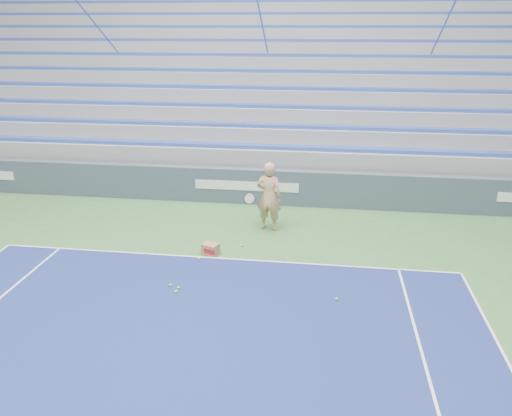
{
  "coord_description": "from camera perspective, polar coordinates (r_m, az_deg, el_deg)",
  "views": [
    {
      "loc": [
        2.3,
        1.37,
        5.28
      ],
      "look_at": [
        0.76,
        12.38,
        1.15
      ],
      "focal_mm": 35.0,
      "sensor_mm": 36.0,
      "label": 1
    }
  ],
  "objects": [
    {
      "name": "tennis_ball_2",
      "position": [
        10.65,
        -9.11,
        -9.41
      ],
      "size": [
        0.07,
        0.07,
        0.07
      ],
      "primitive_type": "sphere",
      "color": "#BED52B",
      "rests_on": "ground"
    },
    {
      "name": "tennis_ball_4",
      "position": [
        11.96,
        -6.52,
        -5.77
      ],
      "size": [
        0.07,
        0.07,
        0.07
      ],
      "primitive_type": "sphere",
      "color": "#BED52B",
      "rests_on": "ground"
    },
    {
      "name": "tennis_ball_0",
      "position": [
        10.91,
        -9.75,
        -8.69
      ],
      "size": [
        0.07,
        0.07,
        0.07
      ],
      "primitive_type": "sphere",
      "color": "#BED52B",
      "rests_on": "ground"
    },
    {
      "name": "bleachers",
      "position": [
        20.57,
        1.48,
        12.2
      ],
      "size": [
        31.0,
        9.15,
        7.3
      ],
      "color": "gray",
      "rests_on": "ground"
    },
    {
      "name": "sponsor_barrier",
      "position": [
        15.43,
        -0.99,
        2.53
      ],
      "size": [
        30.0,
        0.32,
        1.1
      ],
      "color": "#3B475A",
      "rests_on": "ground"
    },
    {
      "name": "tennis_player",
      "position": [
        13.29,
        1.49,
        1.33
      ],
      "size": [
        0.98,
        0.9,
        1.89
      ],
      "color": "tan",
      "rests_on": "ground"
    },
    {
      "name": "tennis_ball_5",
      "position": [
        10.38,
        9.2,
        -10.26
      ],
      "size": [
        0.07,
        0.07,
        0.07
      ],
      "primitive_type": "sphere",
      "color": "#BED52B",
      "rests_on": "ground"
    },
    {
      "name": "tennis_ball_3",
      "position": [
        10.78,
        -8.85,
        -9.0
      ],
      "size": [
        0.07,
        0.07,
        0.07
      ],
      "primitive_type": "sphere",
      "color": "#BED52B",
      "rests_on": "ground"
    },
    {
      "name": "tennis_ball_1",
      "position": [
        12.56,
        -1.62,
        -4.32
      ],
      "size": [
        0.07,
        0.07,
        0.07
      ],
      "primitive_type": "sphere",
      "color": "#BED52B",
      "rests_on": "ground"
    },
    {
      "name": "ball_box",
      "position": [
        12.16,
        -5.22,
        -4.71
      ],
      "size": [
        0.45,
        0.4,
        0.28
      ],
      "color": "#98714A",
      "rests_on": "ground"
    }
  ]
}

